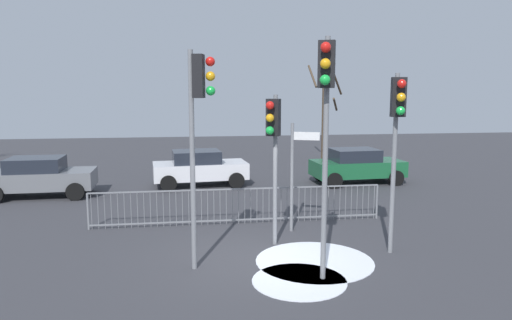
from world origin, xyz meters
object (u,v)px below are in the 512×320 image
Objects in this scene: traffic_light_rear_right at (198,111)px; traffic_light_rear_left at (273,136)px; traffic_light_foreground_left at (326,105)px; direction_sign_post at (294,171)px; car_green_far at (356,165)px; car_grey_mid at (40,176)px; bare_tree_left at (325,113)px; car_white_trailing at (199,167)px; traffic_light_mid_right at (397,123)px.

traffic_light_rear_right reaches higher than traffic_light_rear_left.
traffic_light_rear_right is 2.68m from traffic_light_foreground_left.
car_green_far is at bearing 78.54° from direction_sign_post.
traffic_light_rear_left is 9.27m from car_green_far.
traffic_light_foreground_left is at bearing -50.02° from car_grey_mid.
bare_tree_left is (0.61, 6.83, 1.88)m from car_green_far.
traffic_light_rear_right is at bearing -115.36° from bare_tree_left.
traffic_light_rear_right is 1.23× the size of car_grey_mid.
traffic_light_rear_right is 4.02m from direction_sign_post.
direction_sign_post reaches higher than car_white_trailing.
car_white_trailing is at bearing -168.78° from traffic_light_rear_right.
car_grey_mid is (-10.26, 7.77, -2.39)m from traffic_light_mid_right.
traffic_light_foreground_left is (0.61, -2.36, 0.83)m from traffic_light_rear_left.
traffic_light_foreground_left is at bearing -106.55° from bare_tree_left.
bare_tree_left is (2.87, 15.41, -0.51)m from traffic_light_mid_right.
direction_sign_post is 0.78× the size of car_green_far.
traffic_light_rear_left is 0.97× the size of car_white_trailing.
traffic_light_rear_right reaches higher than traffic_light_mid_right.
traffic_light_foreground_left is 1.27× the size of car_green_far.
car_green_far is at bearing -93.92° from traffic_light_rear_left.
car_grey_mid is (-12.52, -0.81, 0.00)m from car_green_far.
traffic_light_rear_left is 0.99× the size of car_grey_mid.
direction_sign_post is (2.65, 2.46, -1.77)m from traffic_light_rear_right.
car_green_far is at bearing -92.17° from traffic_light_foreground_left.
car_green_far is 1.01× the size of car_grey_mid.
traffic_light_mid_right is 1.10× the size of car_green_far.
car_grey_mid is (-5.70, 8.04, -2.71)m from traffic_light_rear_right.
bare_tree_left is (7.43, 15.68, -0.83)m from traffic_light_rear_right.
car_white_trailing is (0.20, 9.23, -2.71)m from traffic_light_rear_right.
car_white_trailing is (-6.62, 0.38, 0.00)m from car_green_far.
traffic_light_rear_left is (1.85, 1.29, -0.68)m from traffic_light_rear_right.
traffic_light_rear_left is 0.70× the size of bare_tree_left.
bare_tree_left reaches higher than direction_sign_post.
traffic_light_foreground_left reaches higher than traffic_light_mid_right.
bare_tree_left reaches higher than car_white_trailing.
car_green_far is 6.64m from car_white_trailing.
direction_sign_post is 7.27m from car_white_trailing.
traffic_light_mid_right is at bearing -27.12° from direction_sign_post.
car_grey_mid is 0.71× the size of bare_tree_left.
car_grey_mid is at bearing -149.80° from bare_tree_left.
traffic_light_mid_right is (4.57, 0.27, -0.32)m from traffic_light_rear_right.
direction_sign_post is 0.77× the size of car_white_trailing.
traffic_light_rear_right is 1.25× the size of traffic_light_rear_left.
traffic_light_rear_left is at bearing -83.59° from car_white_trailing.
car_white_trailing is (-4.37, 8.96, -2.39)m from traffic_light_mid_right.
traffic_light_rear_right is 1.22× the size of car_green_far.
car_grey_mid is at bearing -26.58° from traffic_light_foreground_left.
traffic_light_foreground_left reaches higher than direction_sign_post.
traffic_light_rear_right reaches higher than car_white_trailing.
car_grey_mid is at bearing -173.91° from car_white_trailing.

